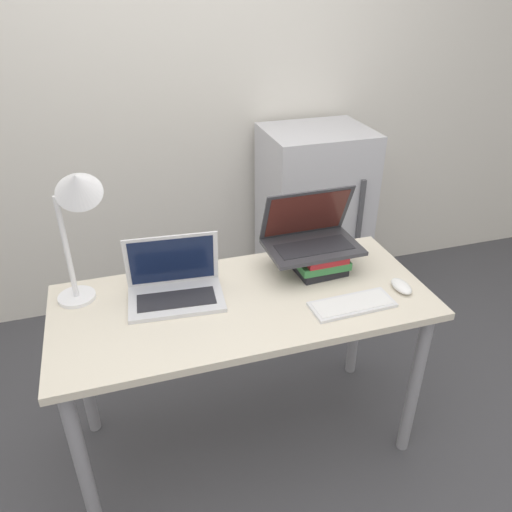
% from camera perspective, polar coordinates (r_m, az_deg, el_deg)
% --- Properties ---
extents(ground_plane, '(14.00, 14.00, 0.00)m').
position_cam_1_polar(ground_plane, '(2.24, 1.30, -25.84)').
color(ground_plane, '#424247').
extents(wall_back, '(8.00, 0.05, 2.70)m').
position_cam_1_polar(wall_back, '(2.86, -9.07, 19.47)').
color(wall_back, silver).
rests_on(wall_back, ground_plane).
extents(desk, '(1.43, 0.63, 0.76)m').
position_cam_1_polar(desk, '(1.96, -1.41, -7.23)').
color(desk, beige).
rests_on(desk, ground_plane).
extents(laptop_left, '(0.37, 0.26, 0.24)m').
position_cam_1_polar(laptop_left, '(1.92, -9.26, -3.39)').
color(laptop_left, silver).
rests_on(laptop_left, desk).
extents(book_stack, '(0.21, 0.23, 0.10)m').
position_cam_1_polar(book_stack, '(2.08, 7.04, -0.36)').
color(book_stack, black).
rests_on(book_stack, desk).
extents(laptop_on_books, '(0.38, 0.25, 0.24)m').
position_cam_1_polar(laptop_on_books, '(2.05, 6.26, 2.32)').
color(laptop_on_books, '#333338').
rests_on(laptop_on_books, book_stack).
extents(wireless_keyboard, '(0.32, 0.14, 0.01)m').
position_cam_1_polar(wireless_keyboard, '(1.90, 10.94, -5.46)').
color(wireless_keyboard, silver).
rests_on(wireless_keyboard, desk).
extents(mouse, '(0.06, 0.11, 0.03)m').
position_cam_1_polar(mouse, '(2.03, 16.27, -3.33)').
color(mouse, white).
rests_on(mouse, desk).
extents(desk_lamp, '(0.23, 0.20, 0.56)m').
position_cam_1_polar(desk_lamp, '(1.80, -19.84, 6.05)').
color(desk_lamp, white).
rests_on(desk_lamp, desk).
extents(mini_fridge, '(0.58, 0.50, 1.10)m').
position_cam_1_polar(mini_fridge, '(3.02, 6.47, 4.10)').
color(mini_fridge, silver).
rests_on(mini_fridge, ground_plane).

